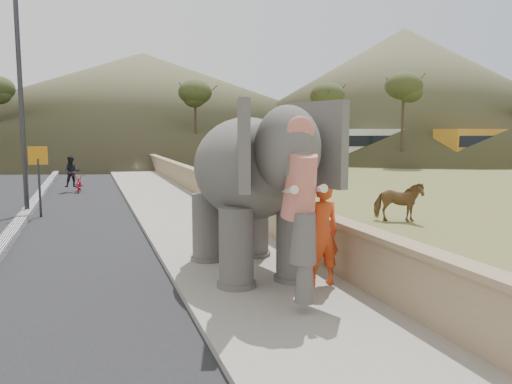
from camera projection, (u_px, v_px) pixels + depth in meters
road at (8, 243)px, 12.97m from camera, size 7.00×120.00×0.03m
median at (7, 239)px, 12.96m from camera, size 0.35×120.00×0.22m
walkway at (197, 229)px, 14.55m from camera, size 3.00×120.00×0.15m
parapet at (250, 210)px, 15.02m from camera, size 0.30×120.00×1.10m
lamppost at (29, 72)px, 16.84m from camera, size 1.76×0.36×8.00m
signboard at (39, 169)px, 16.56m from camera, size 0.60×0.08×2.40m
cow at (398, 202)px, 15.99m from camera, size 1.67×1.43×1.30m
distant_car at (358, 156)px, 44.88m from camera, size 4.54×2.87×1.44m
bus_white at (378, 147)px, 44.22m from camera, size 11.02×2.58×3.10m
bus_orange at (487, 147)px, 43.65m from camera, size 11.27×4.51×3.10m
hill_right at (402, 92)px, 64.53m from camera, size 56.00×56.00×16.00m
hill_far at (144, 103)px, 71.73m from camera, size 80.00×80.00×14.00m
elephant_and_man at (248, 191)px, 9.78m from camera, size 2.48×4.47×3.18m
motorcyclist at (76, 178)px, 23.72m from camera, size 1.00×1.65×1.75m
trees at (155, 117)px, 32.90m from camera, size 48.71×42.69×9.19m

